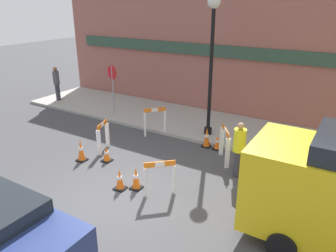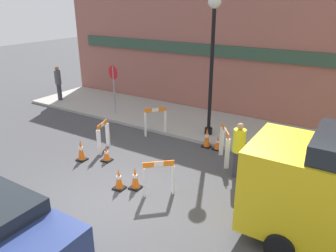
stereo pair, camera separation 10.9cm
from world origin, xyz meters
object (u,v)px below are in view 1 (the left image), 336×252
stop_sign (113,82)px  person_worker (239,148)px  person_pedestrian (57,82)px  streetlamp_post (212,49)px

stop_sign → person_worker: (6.52, -2.24, -0.65)m
stop_sign → person_worker: size_ratio=1.27×
stop_sign → person_pedestrian: bearing=11.5°
person_worker → person_pedestrian: 10.54m
stop_sign → person_worker: 6.93m
person_worker → person_pedestrian: (-10.27, 2.38, 0.13)m
streetlamp_post → person_worker: size_ratio=2.93×
person_worker → person_pedestrian: person_pedestrian is taller
stop_sign → person_pedestrian: stop_sign is taller
stop_sign → person_pedestrian: 3.78m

